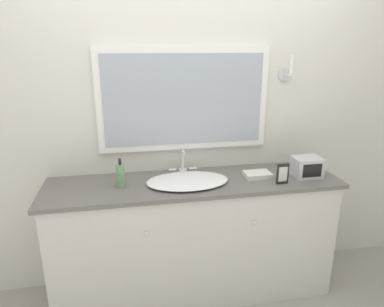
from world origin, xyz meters
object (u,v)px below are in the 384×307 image
at_px(picture_frame, 283,174).
at_px(sink_basin, 187,180).
at_px(appliance_box, 307,167).
at_px(soap_bottle, 121,175).

bearing_deg(picture_frame, sink_basin, 167.65).
bearing_deg(picture_frame, appliance_box, 23.16).
xyz_separation_m(sink_basin, soap_bottle, (-0.44, 0.01, 0.06)).
bearing_deg(soap_bottle, picture_frame, -7.89).
xyz_separation_m(soap_bottle, appliance_box, (1.29, -0.05, -0.01)).
height_order(appliance_box, picture_frame, picture_frame).
height_order(sink_basin, appliance_box, sink_basin).
distance_m(sink_basin, appliance_box, 0.85).
distance_m(appliance_box, picture_frame, 0.25).
distance_m(soap_bottle, appliance_box, 1.29).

